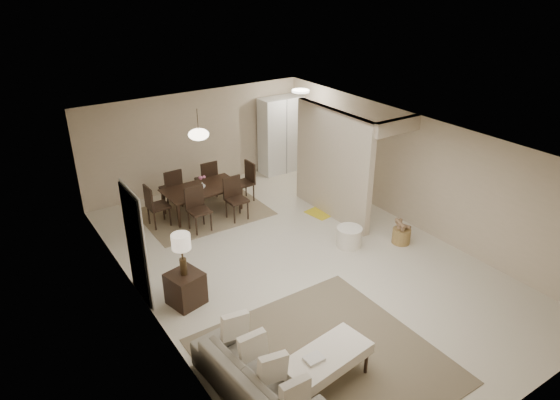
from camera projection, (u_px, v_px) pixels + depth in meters
floor at (299, 261)px, 9.87m from camera, size 9.00×9.00×0.00m
ceiling at (301, 140)px, 8.80m from camera, size 9.00×9.00×0.00m
back_wall at (197, 140)px, 12.72m from camera, size 6.00×0.00×6.00m
left_wall at (145, 250)px, 7.84m from camera, size 0.00×9.00×9.00m
right_wall at (412, 171)px, 10.84m from camera, size 0.00×9.00×9.00m
partition at (332, 164)px, 11.18m from camera, size 0.15×2.50×2.50m
doorway at (136, 246)px, 8.40m from camera, size 0.04×0.90×2.04m
pantry_cabinet at (281, 135)px, 13.72m from camera, size 1.20×0.55×2.10m
flush_light at (301, 91)px, 12.37m from camera, size 0.44×0.44×0.05m
living_rug at (323, 361)px, 7.38m from camera, size 3.20×3.20×0.01m
sofa at (256, 378)px, 6.68m from camera, size 2.17×1.01×0.61m
ottoman_bench at (326, 359)px, 6.90m from camera, size 1.39×0.77×0.47m
side_table at (186, 288)px, 8.53m from camera, size 0.65×0.65×0.59m
table_lamp at (181, 245)px, 8.16m from camera, size 0.32×0.32×0.76m
round_pouf at (349, 237)px, 10.31m from camera, size 0.53×0.53×0.41m
wicker_basket at (401, 236)px, 10.44m from camera, size 0.49×0.49×0.32m
dining_rug at (204, 212)px, 11.79m from camera, size 2.80×2.10×0.01m
dining_table at (203, 200)px, 11.66m from camera, size 1.80×1.04×0.62m
dining_chairs at (203, 193)px, 11.58m from camera, size 2.66×1.95×0.99m
vase at (202, 185)px, 11.49m from camera, size 0.16×0.16×0.15m
yellow_mat at (327, 210)px, 11.89m from camera, size 1.07×0.75×0.01m
pendant_light at (199, 134)px, 10.97m from camera, size 0.46×0.46×0.71m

